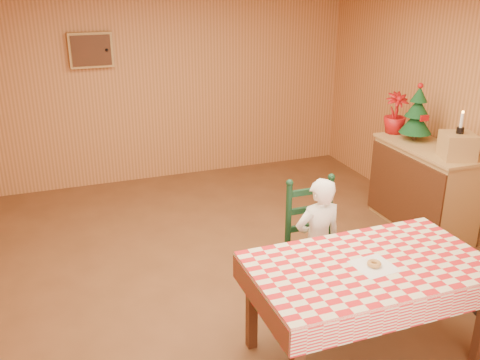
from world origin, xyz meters
name	(u,v)px	position (x,y,z in m)	size (l,w,h in m)	color
ground	(248,286)	(0.00, 0.00, 0.00)	(6.00, 6.00, 0.00)	brown
cabin_walls	(226,72)	(0.00, 0.53, 1.83)	(5.10, 6.05, 2.65)	#C37D46
dining_table	(369,273)	(0.45, -1.14, 0.69)	(1.66, 0.96, 0.77)	#4E2714
ladder_chair	(314,246)	(0.45, -0.35, 0.50)	(0.44, 0.40, 1.08)	black
seated_child	(318,242)	(0.45, -0.41, 0.56)	(0.41, 0.27, 1.12)	white
napkin	(374,266)	(0.45, -1.19, 0.77)	(0.26, 0.26, 0.00)	white
donut	(374,264)	(0.45, -1.19, 0.79)	(0.10, 0.10, 0.03)	#BC8643
shelf_unit	(423,188)	(2.20, 0.47, 0.47)	(0.54, 1.24, 0.93)	tan
crate	(458,146)	(2.20, 0.07, 1.06)	(0.30, 0.30, 0.25)	tan
christmas_tree	(417,115)	(2.20, 0.72, 1.21)	(0.34, 0.34, 0.62)	#4E2714
flower_arrangement	(396,113)	(2.15, 1.02, 1.16)	(0.26, 0.26, 0.46)	#A30F10
candle_set	(461,127)	(2.20, 0.07, 1.24)	(0.07, 0.07, 0.22)	black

